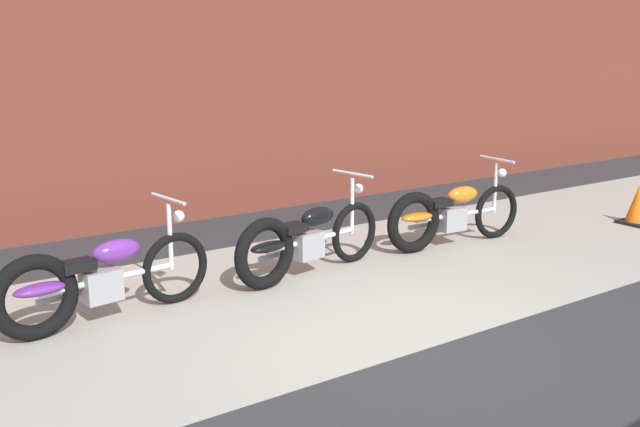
% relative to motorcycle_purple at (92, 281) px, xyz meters
% --- Properties ---
extents(ground_plane, '(80.00, 80.00, 0.00)m').
position_rel_motorcycle_purple_xyz_m(ground_plane, '(2.05, -2.01, -0.40)').
color(ground_plane, '#2D2D30').
extents(sidewalk_slab, '(36.00, 3.50, 0.01)m').
position_rel_motorcycle_purple_xyz_m(sidewalk_slab, '(2.05, -0.26, -0.40)').
color(sidewalk_slab, '#9E998E').
rests_on(sidewalk_slab, ground).
extents(brick_building_wall, '(36.00, 0.50, 5.18)m').
position_rel_motorcycle_purple_xyz_m(brick_building_wall, '(2.05, 3.19, 2.19)').
color(brick_building_wall, brown).
rests_on(brick_building_wall, ground).
extents(motorcycle_purple, '(2.00, 0.58, 1.03)m').
position_rel_motorcycle_purple_xyz_m(motorcycle_purple, '(0.00, 0.00, 0.00)').
color(motorcycle_purple, black).
rests_on(motorcycle_purple, ground).
extents(motorcycle_black, '(1.99, 0.64, 1.03)m').
position_rel_motorcycle_purple_xyz_m(motorcycle_black, '(2.17, 0.05, 0.00)').
color(motorcycle_black, black).
rests_on(motorcycle_black, ground).
extents(motorcycle_orange, '(2.01, 0.58, 1.03)m').
position_rel_motorcycle_purple_xyz_m(motorcycle_orange, '(4.23, 0.05, 0.00)').
color(motorcycle_orange, black).
rests_on(motorcycle_orange, ground).
extents(traffic_cone, '(0.40, 0.40, 0.55)m').
position_rel_motorcycle_purple_xyz_m(traffic_cone, '(7.18, -0.60, -0.15)').
color(traffic_cone, orange).
rests_on(traffic_cone, ground).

